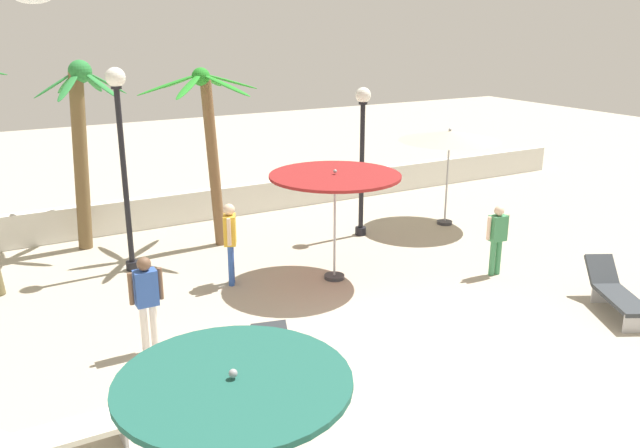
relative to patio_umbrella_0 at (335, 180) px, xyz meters
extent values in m
plane|color=#B2A893|center=(-0.55, -3.48, -2.17)|extent=(56.00, 56.00, 0.00)
cube|color=silver|center=(-0.55, 5.49, -1.75)|extent=(25.20, 0.30, 0.84)
cylinder|color=#333338|center=(0.00, 0.00, -2.13)|extent=(0.43, 0.43, 0.08)
cylinder|color=#A5A5AD|center=(0.00, 0.00, -1.03)|extent=(0.05, 0.05, 2.28)
cylinder|color=maroon|center=(0.00, 0.00, 0.09)|extent=(2.71, 2.71, 0.06)
sphere|color=#99999E|center=(0.00, 0.00, 0.18)|extent=(0.08, 0.08, 0.08)
cylinder|color=#333338|center=(4.60, 1.90, -2.13)|extent=(0.41, 0.41, 0.08)
cylinder|color=#A5A5AD|center=(4.60, 1.90, -1.01)|extent=(0.05, 0.05, 2.33)
cone|color=#B7AD93|center=(4.60, 1.90, 0.24)|extent=(2.67, 2.67, 0.26)
sphere|color=#99999E|center=(4.60, 1.90, 0.39)|extent=(0.08, 0.08, 0.08)
cylinder|color=#1E594C|center=(-4.85, -6.44, 0.11)|extent=(2.10, 2.10, 0.06)
sphere|color=#99999E|center=(-4.85, -6.44, 0.19)|extent=(0.08, 0.08, 0.08)
cylinder|color=brown|center=(-1.40, 3.31, -0.14)|extent=(0.46, 0.26, 4.07)
sphere|color=#258725|center=(-1.59, 3.31, 1.89)|extent=(0.42, 0.42, 0.42)
ellipsoid|color=#258725|center=(-0.85, 3.39, 1.75)|extent=(1.46, 0.35, 0.48)
ellipsoid|color=#258725|center=(-1.13, 3.90, 1.75)|extent=(1.05, 1.26, 0.48)
ellipsoid|color=#258725|center=(-1.86, 4.01, 1.75)|extent=(0.71, 1.42, 0.48)
ellipsoid|color=#258725|center=(-2.34, 3.35, 1.75)|extent=(1.46, 0.28, 0.48)
ellipsoid|color=#258725|center=(-2.07, 2.74, 1.75)|extent=(1.09, 1.24, 0.48)
ellipsoid|color=#258725|center=(-1.27, 2.64, 1.75)|extent=(0.81, 1.39, 0.48)
cylinder|color=brown|center=(-4.17, 4.66, -0.08)|extent=(0.53, 0.33, 4.19)
sphere|color=#297D38|center=(-3.97, 4.66, 2.01)|extent=(0.53, 0.53, 0.53)
ellipsoid|color=#297D38|center=(-3.41, 4.74, 1.73)|extent=(1.01, 0.33, 0.63)
ellipsoid|color=#297D38|center=(-3.65, 5.12, 1.73)|extent=(0.73, 0.93, 0.63)
ellipsoid|color=#297D38|center=(-4.17, 5.18, 1.73)|extent=(0.55, 1.00, 0.63)
ellipsoid|color=#297D38|center=(-4.52, 4.74, 1.73)|extent=(1.01, 0.33, 0.63)
ellipsoid|color=#297D38|center=(-4.32, 4.23, 1.73)|extent=(0.78, 0.90, 0.63)
ellipsoid|color=#297D38|center=(-3.63, 4.22, 1.73)|extent=(0.76, 0.91, 0.63)
cylinder|color=black|center=(2.11, 2.24, -2.07)|extent=(0.28, 0.28, 0.20)
cylinder|color=black|center=(2.11, 2.24, -0.49)|extent=(0.12, 0.12, 3.37)
cylinder|color=black|center=(2.11, 2.24, 1.19)|extent=(0.22, 0.22, 0.06)
sphere|color=white|center=(2.11, 2.24, 1.38)|extent=(0.38, 0.38, 0.38)
cylinder|color=black|center=(-3.64, 2.63, -2.07)|extent=(0.28, 0.28, 0.20)
cylinder|color=black|center=(-3.64, 2.63, -0.18)|extent=(0.12, 0.12, 3.98)
cylinder|color=black|center=(-3.64, 2.63, 1.81)|extent=(0.22, 0.22, 0.06)
sphere|color=white|center=(-3.64, 2.63, 2.01)|extent=(0.41, 0.41, 0.41)
cube|color=#B7B7BC|center=(-5.31, -3.52, -2.00)|extent=(0.04, 0.55, 0.35)
cube|color=silver|center=(-5.96, -3.52, -1.82)|extent=(1.40, 0.56, 0.08)
cube|color=#B7B7BC|center=(3.39, -4.83, -2.00)|extent=(0.51, 0.29, 0.35)
cube|color=#B7B7BC|center=(3.98, -3.68, -2.00)|extent=(0.51, 0.29, 0.35)
cube|color=#33383D|center=(3.68, -4.25, -1.82)|extent=(1.13, 1.50, 0.08)
cube|color=#33383D|center=(4.11, -3.43, -1.59)|extent=(0.73, 0.71, 0.52)
cube|color=#B7B7BC|center=(-3.25, -4.53, -2.00)|extent=(0.54, 0.16, 0.35)
cube|color=#B7B7BC|center=(-2.95, -3.26, -2.00)|extent=(0.54, 0.16, 0.35)
cube|color=#33383D|center=(-3.10, -3.89, -1.82)|extent=(0.85, 1.49, 0.08)
cube|color=#33383D|center=(-2.89, -2.99, -1.59)|extent=(0.65, 0.64, 0.51)
cylinder|color=#3F8C59|center=(3.23, -1.51, -1.78)|extent=(0.12, 0.12, 0.78)
cylinder|color=#3F8C59|center=(3.07, -1.50, -1.78)|extent=(0.12, 0.12, 0.78)
cube|color=#3F8C59|center=(3.15, -1.51, -1.11)|extent=(0.38, 0.27, 0.55)
sphere|color=beige|center=(3.15, -1.51, -0.73)|extent=(0.21, 0.21, 0.21)
cylinder|color=beige|center=(3.39, -1.53, -1.08)|extent=(0.08, 0.08, 0.50)
cylinder|color=beige|center=(2.91, -1.49, -1.08)|extent=(0.08, 0.08, 0.50)
cylinder|color=#3359B2|center=(-2.06, 0.72, -1.73)|extent=(0.12, 0.12, 0.88)
cylinder|color=#3359B2|center=(-1.99, 0.86, -1.73)|extent=(0.12, 0.12, 0.88)
cube|color=gold|center=(-2.03, 0.79, -0.98)|extent=(0.37, 0.43, 0.62)
sphere|color=beige|center=(-2.03, 0.79, -0.55)|extent=(0.24, 0.24, 0.24)
cylinder|color=beige|center=(-2.13, 0.57, -0.95)|extent=(0.08, 0.08, 0.56)
cylinder|color=beige|center=(-1.93, 1.01, -0.95)|extent=(0.08, 0.08, 0.56)
cylinder|color=silver|center=(-4.39, -1.28, -1.75)|extent=(0.12, 0.12, 0.85)
cylinder|color=silver|center=(-4.23, -1.28, -1.75)|extent=(0.12, 0.12, 0.85)
cube|color=#3359B2|center=(-4.31, -1.28, -1.02)|extent=(0.37, 0.25, 0.60)
sphere|color=brown|center=(-4.31, -1.28, -0.61)|extent=(0.23, 0.23, 0.23)
cylinder|color=brown|center=(-4.55, -1.28, -0.99)|extent=(0.08, 0.08, 0.54)
cylinder|color=brown|center=(-4.07, -1.29, -0.99)|extent=(0.08, 0.08, 0.54)
camera|label=1|loc=(-6.66, -11.21, 3.14)|focal=36.77mm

